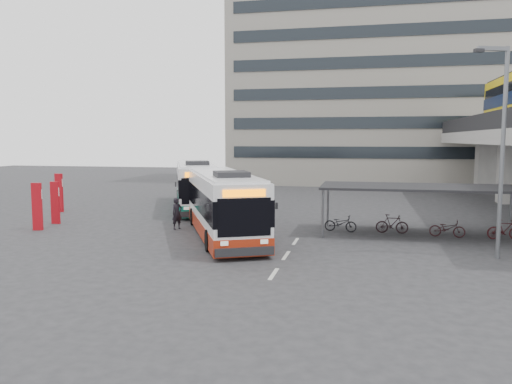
% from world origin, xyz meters
% --- Properties ---
extents(ground, '(120.00, 120.00, 0.00)m').
position_xyz_m(ground, '(0.00, 0.00, 0.00)').
color(ground, '#28282B').
rests_on(ground, ground).
extents(bike_shelter, '(10.00, 4.00, 2.54)m').
position_xyz_m(bike_shelter, '(8.45, 3.00, 1.64)').
color(bike_shelter, '#595B60').
rests_on(bike_shelter, ground).
extents(office_block, '(30.00, 15.00, 25.00)m').
position_xyz_m(office_block, '(6.00, 36.00, 12.50)').
color(office_block, gray).
rests_on(office_block, ground).
extents(road_markings, '(0.15, 7.60, 0.01)m').
position_xyz_m(road_markings, '(2.50, -3.00, 0.01)').
color(road_markings, beige).
rests_on(road_markings, ground).
extents(bus_main, '(7.24, 11.69, 3.46)m').
position_xyz_m(bus_main, '(-1.46, 0.93, 1.61)').
color(bus_main, white).
rests_on(bus_main, ground).
extents(bus_teal, '(6.73, 11.95, 3.50)m').
position_xyz_m(bus_teal, '(-6.16, 10.44, 1.63)').
color(bus_teal, white).
rests_on(bus_teal, ground).
extents(pedestrian, '(0.71, 0.76, 1.74)m').
position_xyz_m(pedestrian, '(-4.30, 1.94, 0.87)').
color(pedestrian, black).
rests_on(pedestrian, ground).
extents(lamp_post, '(1.45, 0.67, 8.59)m').
position_xyz_m(lamp_post, '(11.04, -1.64, 4.90)').
color(lamp_post, '#595B60').
rests_on(lamp_post, ground).
extents(sign_totem_south, '(0.55, 0.30, 2.58)m').
position_xyz_m(sign_totem_south, '(-11.60, 0.08, 1.33)').
color(sign_totem_south, '#A60A13').
rests_on(sign_totem_south, ground).
extents(sign_totem_mid, '(0.54, 0.18, 2.47)m').
position_xyz_m(sign_totem_mid, '(-11.90, 2.14, 1.28)').
color(sign_totem_mid, '#A60A13').
rests_on(sign_totem_mid, ground).
extents(sign_totem_north, '(0.57, 0.17, 2.62)m').
position_xyz_m(sign_totem_north, '(-14.54, 6.51, 1.35)').
color(sign_totem_north, '#A60A13').
rests_on(sign_totem_north, ground).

